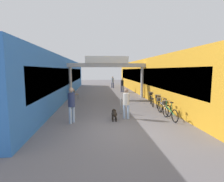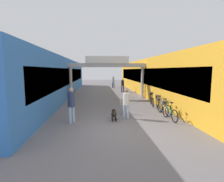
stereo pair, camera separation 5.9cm
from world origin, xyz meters
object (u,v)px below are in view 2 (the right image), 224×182
object	(u,v)px
pedestrian_carrying_crate	(123,84)
dog_on_leash	(114,114)
cafe_chair_wood_nearer	(76,93)
pedestrian_companion	(71,103)
bollard_post_metal	(121,106)
pedestrian_with_dog	(126,102)
pedestrian_elderly_walking	(113,81)
bicycle_green_nearest	(169,111)
bicycle_silver_second	(163,107)
bicycle_black_farthest	(152,100)
bicycle_orange_third	(159,103)

from	to	relation	value
pedestrian_carrying_crate	dog_on_leash	size ratio (longest dim) A/B	2.24
pedestrian_carrying_crate	cafe_chair_wood_nearer	xyz separation A→B (m)	(-5.00, -4.75, -0.43)
pedestrian_companion	bollard_post_metal	world-z (taller)	pedestrian_companion
pedestrian_with_dog	pedestrian_elderly_walking	xyz separation A→B (m)	(0.85, 16.54, 0.03)
pedestrian_with_dog	pedestrian_companion	size ratio (longest dim) A/B	0.92
pedestrian_carrying_crate	pedestrian_elderly_walking	xyz separation A→B (m)	(-0.65, 5.12, 0.00)
pedestrian_with_dog	pedestrian_companion	bearing A→B (deg)	-168.76
dog_on_leash	bicycle_green_nearest	size ratio (longest dim) A/B	0.45
bicycle_silver_second	cafe_chair_wood_nearer	bearing A→B (deg)	134.91
bicycle_green_nearest	bicycle_black_farthest	size ratio (longest dim) A/B	1.01
bicycle_silver_second	bicycle_orange_third	bearing A→B (deg)	82.69
pedestrian_with_dog	bicycle_black_farthest	bearing A→B (deg)	53.41
pedestrian_elderly_walking	cafe_chair_wood_nearer	xyz separation A→B (m)	(-4.35, -9.87, -0.43)
pedestrian_companion	cafe_chair_wood_nearer	bearing A→B (deg)	95.20
bicycle_orange_third	bollard_post_metal	bearing A→B (deg)	-162.37
pedestrian_with_dog	bicycle_orange_third	distance (m)	3.20
pedestrian_with_dog	bicycle_silver_second	distance (m)	2.56
pedestrian_elderly_walking	cafe_chair_wood_nearer	world-z (taller)	pedestrian_elderly_walking
bicycle_green_nearest	cafe_chair_wood_nearer	bearing A→B (deg)	129.47
pedestrian_elderly_walking	bicycle_green_nearest	world-z (taller)	pedestrian_elderly_walking
bollard_post_metal	pedestrian_companion	bearing A→B (deg)	-149.14
pedestrian_companion	bicycle_black_farthest	size ratio (longest dim) A/B	1.07
bollard_post_metal	bicycle_black_farthest	bearing A→B (deg)	41.53
bicycle_black_farthest	bollard_post_metal	distance (m)	3.55
pedestrian_companion	pedestrian_with_dog	bearing A→B (deg)	11.24
pedestrian_with_dog	pedestrian_carrying_crate	xyz separation A→B (m)	(1.50, 11.42, 0.03)
bicycle_green_nearest	pedestrian_carrying_crate	bearing A→B (deg)	93.76
pedestrian_companion	bicycle_silver_second	xyz separation A→B (m)	(5.23, 1.34, -0.59)
pedestrian_companion	pedestrian_carrying_crate	size ratio (longest dim) A/B	1.06
bicycle_silver_second	dog_on_leash	bearing A→B (deg)	-161.58
pedestrian_carrying_crate	bicycle_orange_third	xyz separation A→B (m)	(1.03, -9.52, -0.53)
bicycle_green_nearest	bicycle_black_farthest	distance (m)	3.76
pedestrian_elderly_walking	bicycle_black_farthest	distance (m)	13.25
bicycle_black_farthest	bollard_post_metal	size ratio (longest dim) A/B	1.73
pedestrian_carrying_crate	bollard_post_metal	distance (m)	10.50
pedestrian_companion	bollard_post_metal	xyz separation A→B (m)	(2.72, 1.62, -0.54)
pedestrian_carrying_crate	dog_on_leash	xyz separation A→B (m)	(-2.19, -11.67, -0.62)
bicycle_orange_third	bollard_post_metal	distance (m)	2.79
pedestrian_companion	bicycle_green_nearest	xyz separation A→B (m)	(5.12, 0.22, -0.59)
pedestrian_with_dog	bicycle_green_nearest	xyz separation A→B (m)	(2.28, -0.34, -0.50)
dog_on_leash	cafe_chair_wood_nearer	distance (m)	7.48
bicycle_green_nearest	bicycle_orange_third	distance (m)	2.26
dog_on_leash	cafe_chair_wood_nearer	size ratio (longest dim) A/B	0.85
dog_on_leash	bicycle_black_farthest	distance (m)	4.88
pedestrian_companion	bicycle_green_nearest	world-z (taller)	pedestrian_companion
dog_on_leash	bicycle_black_farthest	world-z (taller)	bicycle_black_farthest
pedestrian_companion	dog_on_leash	distance (m)	2.28
bicycle_green_nearest	bollard_post_metal	world-z (taller)	bicycle_green_nearest
bicycle_silver_second	cafe_chair_wood_nearer	world-z (taller)	bicycle_silver_second
pedestrian_with_dog	cafe_chair_wood_nearer	size ratio (longest dim) A/B	1.84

